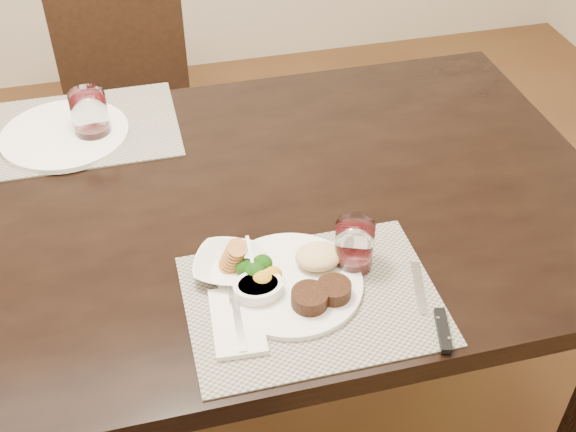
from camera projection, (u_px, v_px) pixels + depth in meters
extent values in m
plane|color=#492817|center=(182.00, 423.00, 1.99)|extent=(4.50, 4.50, 0.00)
cube|color=black|center=(149.00, 225.00, 1.52)|extent=(2.00, 1.00, 0.05)
cube|color=black|center=(447.00, 182.00, 2.25)|extent=(0.08, 0.08, 0.70)
cube|color=black|center=(134.00, 127.00, 2.34)|extent=(0.42, 0.42, 0.04)
cube|color=black|center=(92.00, 223.00, 2.32)|extent=(0.04, 0.04, 0.41)
cube|color=black|center=(203.00, 206.00, 2.39)|extent=(0.04, 0.04, 0.41)
cube|color=black|center=(87.00, 159.00, 2.59)|extent=(0.04, 0.04, 0.41)
cube|color=black|center=(187.00, 145.00, 2.65)|extent=(0.04, 0.04, 0.41)
cube|color=black|center=(118.00, 31.00, 2.32)|extent=(0.42, 0.04, 0.45)
cube|color=gray|center=(312.00, 300.00, 1.32)|extent=(0.46, 0.34, 0.00)
cube|color=gray|center=(82.00, 129.00, 1.75)|extent=(0.46, 0.34, 0.00)
cylinder|color=white|center=(291.00, 283.00, 1.34)|extent=(0.27, 0.27, 0.01)
cylinder|color=black|center=(310.00, 298.00, 1.29)|extent=(0.07, 0.07, 0.03)
cylinder|color=black|center=(334.00, 290.00, 1.30)|extent=(0.06, 0.06, 0.03)
ellipsoid|color=#D2BB7E|center=(318.00, 256.00, 1.36)|extent=(0.09, 0.08, 0.04)
ellipsoid|color=#17440D|center=(255.00, 271.00, 1.33)|extent=(0.04, 0.04, 0.03)
ellipsoid|color=#C08A18|center=(263.00, 280.00, 1.32)|extent=(0.04, 0.04, 0.03)
cube|color=white|center=(237.00, 321.00, 1.27)|extent=(0.10, 0.17, 0.01)
cube|color=silver|center=(239.00, 326.00, 1.25)|extent=(0.02, 0.11, 0.00)
cube|color=silver|center=(234.00, 295.00, 1.31)|extent=(0.02, 0.04, 0.00)
cube|color=silver|center=(419.00, 288.00, 1.34)|extent=(0.05, 0.13, 0.00)
cube|color=black|center=(443.00, 330.00, 1.26)|extent=(0.04, 0.10, 0.01)
imported|color=white|center=(229.00, 266.00, 1.36)|extent=(0.17, 0.17, 0.03)
cylinder|color=#BA753A|center=(228.00, 257.00, 1.35)|extent=(0.04, 0.05, 0.04)
cylinder|color=white|center=(258.00, 290.00, 1.31)|extent=(0.09, 0.09, 0.04)
cylinder|color=#0D3A0D|center=(258.00, 286.00, 1.31)|extent=(0.07, 0.07, 0.01)
cube|color=silver|center=(251.00, 254.00, 1.34)|extent=(0.01, 0.06, 0.04)
cylinder|color=white|center=(354.00, 245.00, 1.36)|extent=(0.07, 0.07, 0.10)
cylinder|color=#330407|center=(353.00, 260.00, 1.38)|extent=(0.06, 0.06, 0.03)
cylinder|color=white|center=(65.00, 134.00, 1.72)|extent=(0.30, 0.30, 0.01)
cylinder|color=white|center=(90.00, 115.00, 1.69)|extent=(0.08, 0.08, 0.12)
cylinder|color=#330407|center=(93.00, 130.00, 1.72)|extent=(0.07, 0.07, 0.03)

